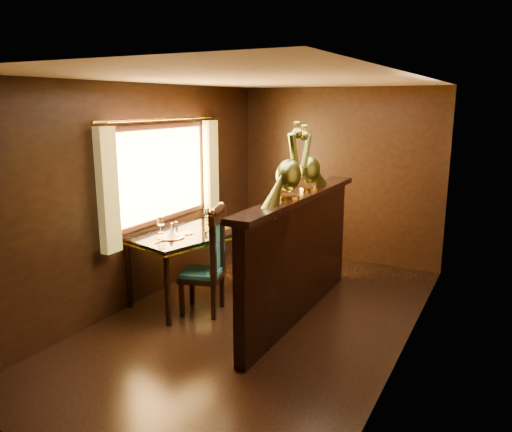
% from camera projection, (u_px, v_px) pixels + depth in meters
% --- Properties ---
extents(ground, '(5.00, 5.00, 0.00)m').
position_uv_depth(ground, '(259.00, 320.00, 5.35)').
color(ground, black).
rests_on(ground, ground).
extents(room_shell, '(3.04, 5.04, 2.52)m').
position_uv_depth(room_shell, '(253.00, 173.00, 5.05)').
color(room_shell, black).
rests_on(room_shell, ground).
extents(partition, '(0.26, 2.70, 1.36)m').
position_uv_depth(partition, '(299.00, 254.00, 5.30)').
color(partition, black).
rests_on(partition, ground).
extents(dining_table, '(1.18, 1.57, 1.03)m').
position_uv_depth(dining_table, '(192.00, 238.00, 5.76)').
color(dining_table, black).
rests_on(dining_table, ground).
extents(chair_left, '(0.55, 0.57, 1.23)m').
position_uv_depth(chair_left, '(212.00, 258.00, 5.42)').
color(chair_left, black).
rests_on(chair_left, ground).
extents(chair_right, '(0.45, 0.49, 1.22)m').
position_uv_depth(chair_right, '(278.00, 238.00, 6.20)').
color(chair_right, black).
rests_on(chair_right, ground).
extents(peacock_left, '(0.23, 0.63, 0.74)m').
position_uv_depth(peacock_left, '(289.00, 161.00, 4.81)').
color(peacock_left, '#16432B').
rests_on(peacock_left, partition).
extents(peacock_right, '(0.22, 0.59, 0.71)m').
position_uv_depth(peacock_right, '(310.00, 158.00, 5.28)').
color(peacock_right, '#16432B').
rests_on(peacock_right, partition).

